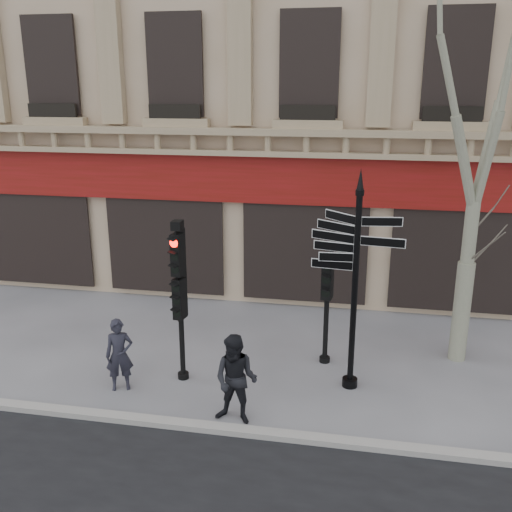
# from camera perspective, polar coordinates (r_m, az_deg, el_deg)

# --- Properties ---
(ground) EXTENTS (80.00, 80.00, 0.00)m
(ground) POSITION_cam_1_polar(r_m,az_deg,el_deg) (11.84, 2.15, -13.84)
(ground) COLOR slate
(ground) RESTS_ON ground
(kerb) EXTENTS (80.00, 0.25, 0.12)m
(kerb) POSITION_cam_1_polar(r_m,az_deg,el_deg) (10.64, 0.97, -17.35)
(kerb) COLOR #999691
(kerb) RESTS_ON ground
(fingerpost) EXTENTS (2.38, 2.38, 4.54)m
(fingerpost) POSITION_cam_1_polar(r_m,az_deg,el_deg) (11.17, 10.07, 1.06)
(fingerpost) COLOR black
(fingerpost) RESTS_ON ground
(traffic_signal_main) EXTENTS (0.42, 0.33, 3.46)m
(traffic_signal_main) POSITION_cam_1_polar(r_m,az_deg,el_deg) (11.68, -7.66, -2.58)
(traffic_signal_main) COLOR black
(traffic_signal_main) RESTS_ON ground
(traffic_signal_secondary) EXTENTS (0.46, 0.36, 2.50)m
(traffic_signal_secondary) POSITION_cam_1_polar(r_m,az_deg,el_deg) (12.53, 7.14, -3.32)
(traffic_signal_secondary) COLOR black
(traffic_signal_secondary) RESTS_ON ground
(plane_tree) EXTENTS (3.36, 3.36, 8.92)m
(plane_tree) POSITION_cam_1_polar(r_m,az_deg,el_deg) (12.69, 22.22, 16.68)
(plane_tree) COLOR #9B987F
(plane_tree) RESTS_ON ground
(pedestrian_a) EXTENTS (0.65, 0.55, 1.53)m
(pedestrian_a) POSITION_cam_1_polar(r_m,az_deg,el_deg) (12.06, -13.50, -9.59)
(pedestrian_a) COLOR black
(pedestrian_a) RESTS_ON ground
(pedestrian_b) EXTENTS (0.92, 0.76, 1.73)m
(pedestrian_b) POSITION_cam_1_polar(r_m,az_deg,el_deg) (10.64, -2.01, -12.26)
(pedestrian_b) COLOR black
(pedestrian_b) RESTS_ON ground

